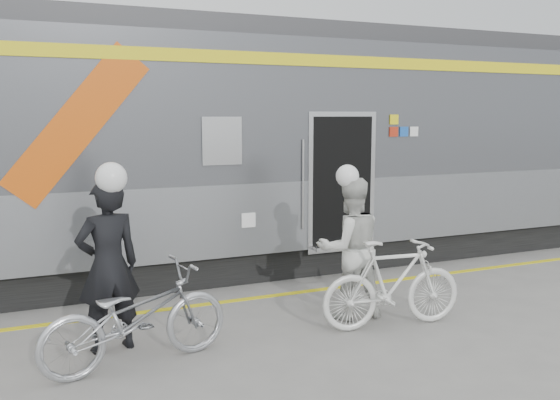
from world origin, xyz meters
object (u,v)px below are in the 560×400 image
man (108,266)px  bicycle_left (136,317)px  woman (350,248)px  bicycle_right (393,284)px

man → bicycle_left: size_ratio=0.95×
man → woman: bearing=167.5°
man → woman: 3.02m
bicycle_left → bicycle_right: size_ratio=1.10×
man → woman: man is taller
man → bicycle_right: 3.40m
woman → bicycle_right: size_ratio=0.99×
man → bicycle_right: man is taller
bicycle_left → man: bearing=9.0°
man → woman: (3.02, -0.08, -0.05)m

